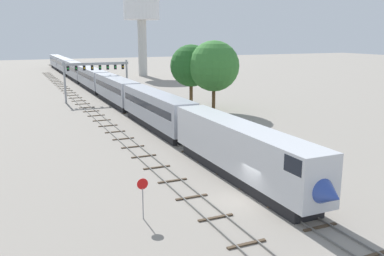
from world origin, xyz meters
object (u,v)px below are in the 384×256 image
at_px(passenger_train, 92,78).
at_px(trackside_tree_left, 191,66).
at_px(signal_gantry, 96,71).
at_px(water_tower, 142,13).
at_px(stop_sign, 143,193).
at_px(trackside_tree_mid, 214,66).

height_order(passenger_train, trackside_tree_left, trackside_tree_left).
relative_size(passenger_train, trackside_tree_left, 14.26).
xyz_separation_m(signal_gantry, water_tower, (22.78, 44.03, 12.71)).
bearing_deg(trackside_tree_left, passenger_train, 107.95).
xyz_separation_m(water_tower, stop_sign, (-30.53, -96.65, -16.45)).
bearing_deg(trackside_tree_mid, signal_gantry, 129.42).
bearing_deg(stop_sign, trackside_tree_left, 61.74).
height_order(trackside_tree_left, trackside_tree_mid, trackside_tree_mid).
bearing_deg(water_tower, trackside_tree_left, -99.82).
bearing_deg(signal_gantry, trackside_tree_mid, -50.58).
bearing_deg(water_tower, passenger_train, -127.43).
bearing_deg(trackside_tree_mid, water_tower, 82.91).
height_order(signal_gantry, water_tower, water_tower).
xyz_separation_m(signal_gantry, trackside_tree_left, (12.61, -14.76, 1.56)).
height_order(stop_sign, trackside_tree_mid, trackside_tree_mid).
bearing_deg(stop_sign, trackside_tree_mid, 56.45).
distance_m(passenger_train, water_tower, 37.25).
relative_size(stop_sign, trackside_tree_left, 0.27).
height_order(passenger_train, signal_gantry, signal_gantry).
relative_size(water_tower, trackside_tree_left, 2.17).
bearing_deg(water_tower, trackside_tree_mid, -97.09).
distance_m(trackside_tree_left, trackside_tree_mid, 4.28).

